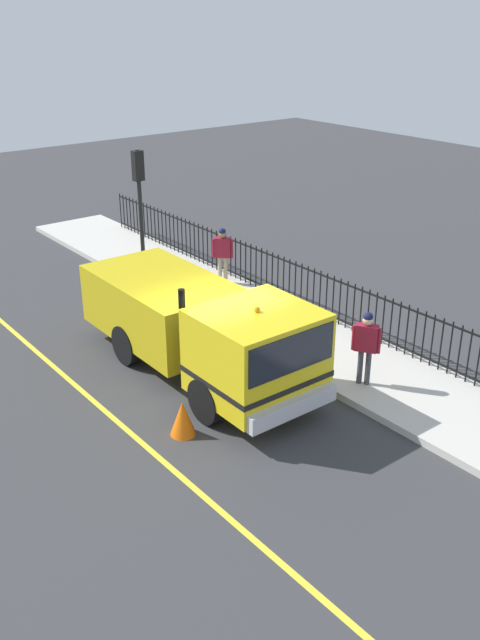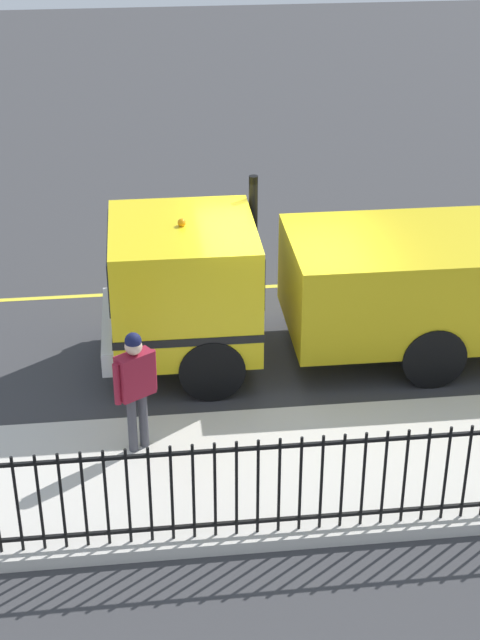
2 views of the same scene
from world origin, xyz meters
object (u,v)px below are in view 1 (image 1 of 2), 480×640
at_px(work_truck, 205,327).
at_px(traffic_cone, 183,418).
at_px(pedestrian_distant, 222,250).
at_px(worker_standing, 366,341).
at_px(traffic_light_near, 139,190).

xyz_separation_m(work_truck, traffic_cone, (-1.68, -1.56, -0.93)).
bearing_deg(pedestrian_distant, worker_standing, -57.03).
relative_size(pedestrian_distant, traffic_light_near, 0.43).
distance_m(work_truck, traffic_cone, 2.48).
bearing_deg(work_truck, worker_standing, 133.58).
bearing_deg(worker_standing, traffic_cone, 43.98).
relative_size(work_truck, pedestrian_distant, 4.02).
relative_size(worker_standing, pedestrian_distant, 1.01).
distance_m(traffic_light_near, traffic_cone, 8.62).
bearing_deg(worker_standing, traffic_light_near, -28.92).
relative_size(traffic_light_near, traffic_cone, 5.37).
relative_size(work_truck, traffic_cone, 9.30).
relative_size(pedestrian_distant, traffic_cone, 2.32).
height_order(worker_standing, pedestrian_distant, worker_standing).
bearing_deg(traffic_light_near, worker_standing, 90.35).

